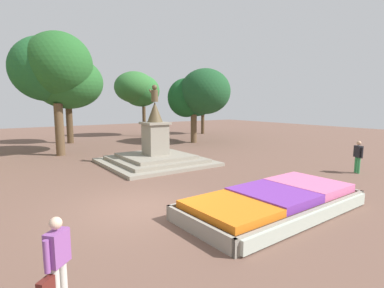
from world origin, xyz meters
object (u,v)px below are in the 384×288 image
at_px(flower_planter, 275,202).
at_px(pedestrian_near_planter, 358,155).
at_px(statue_monument, 156,153).
at_px(pedestrian_with_handbag, 57,259).

height_order(flower_planter, pedestrian_near_planter, pedestrian_near_planter).
height_order(statue_monument, pedestrian_near_planter, statue_monument).
xyz_separation_m(flower_planter, statue_monument, (0.50, 8.72, 0.30)).
bearing_deg(pedestrian_near_planter, flower_planter, -171.06).
relative_size(statue_monument, pedestrian_with_handbag, 3.49).
bearing_deg(statue_monument, pedestrian_near_planter, -47.86).
height_order(pedestrian_with_handbag, pedestrian_near_planter, pedestrian_near_planter).
relative_size(statue_monument, pedestrian_near_planter, 3.49).
height_order(statue_monument, pedestrian_with_handbag, statue_monument).
distance_m(flower_planter, pedestrian_near_planter, 7.46).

